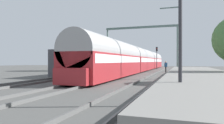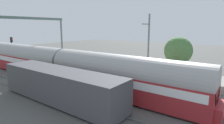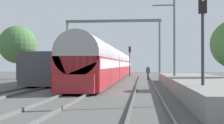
# 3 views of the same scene
# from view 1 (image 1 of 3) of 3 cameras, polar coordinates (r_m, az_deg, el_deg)

# --- Properties ---
(ground) EXTENTS (120.00, 120.00, 0.00)m
(ground) POSITION_cam_1_polar(r_m,az_deg,el_deg) (16.43, -5.66, -5.72)
(ground) COLOR #51504E
(track_far_west) EXTENTS (1.52, 60.00, 0.16)m
(track_far_west) POSITION_cam_1_polar(r_m,az_deg,el_deg) (18.53, -17.63, -4.81)
(track_far_west) COLOR #5A5A59
(track_far_west) RESTS_ON ground
(track_west) EXTENTS (1.52, 60.00, 0.16)m
(track_west) POSITION_cam_1_polar(r_m,az_deg,el_deg) (16.42, -5.66, -5.45)
(track_west) COLOR #5A5A59
(track_west) RESTS_ON ground
(track_east) EXTENTS (1.52, 60.00, 0.16)m
(track_east) POSITION_cam_1_polar(r_m,az_deg,el_deg) (15.19, 9.01, -5.90)
(track_east) COLOR #5A5A59
(track_east) RESTS_ON ground
(platform) EXTENTS (4.40, 28.00, 0.90)m
(platform) POSITION_cam_1_polar(r_m,az_deg,el_deg) (16.99, 23.00, -4.02)
(platform) COLOR gray
(platform) RESTS_ON ground
(passenger_train) EXTENTS (2.93, 49.20, 3.82)m
(passenger_train) POSITION_cam_1_polar(r_m,az_deg,el_deg) (36.81, 8.07, 0.63)
(passenger_train) COLOR maroon
(passenger_train) RESTS_ON ground
(freight_car) EXTENTS (2.80, 13.00, 2.70)m
(freight_car) POSITION_cam_1_polar(r_m,az_deg,el_deg) (25.86, -6.38, -0.30)
(freight_car) COLOR #47474C
(freight_car) RESTS_ON ground
(person_crossing) EXTENTS (0.45, 0.35, 1.73)m
(person_crossing) POSITION_cam_1_polar(r_m,az_deg,el_deg) (31.75, 14.75, -1.01)
(person_crossing) COLOR black
(person_crossing) RESTS_ON ground
(railway_signal_near) EXTENTS (0.36, 0.30, 5.07)m
(railway_signal_near) POSITION_cam_1_polar(r_m,az_deg,el_deg) (8.32, 18.48, 10.96)
(railway_signal_near) COLOR #2D2D33
(railway_signal_near) RESTS_ON ground
(railway_signal_far) EXTENTS (0.36, 0.30, 4.72)m
(railway_signal_far) POSITION_cam_1_polar(r_m,az_deg,el_deg) (44.25, 12.36, 1.95)
(railway_signal_far) COLOR #2D2D33
(railway_signal_far) RESTS_ON ground
(catenary_gantry) EXTENTS (12.80, 0.28, 7.86)m
(catenary_gantry) POSITION_cam_1_polar(r_m,az_deg,el_deg) (36.62, 7.96, 6.41)
(catenary_gantry) COLOR slate
(catenary_gantry) RESTS_ON ground
(catenary_pole_east_mid) EXTENTS (1.90, 0.20, 8.00)m
(catenary_pole_east_mid) POSITION_cam_1_polar(r_m,az_deg,el_deg) (20.40, 18.14, 7.10)
(catenary_pole_east_mid) COLOR slate
(catenary_pole_east_mid) RESTS_ON ground
(tree_west_background) EXTENTS (4.70, 4.70, 6.68)m
(tree_west_background) POSITION_cam_1_polar(r_m,az_deg,el_deg) (36.56, -11.33, 4.32)
(tree_west_background) COLOR #4C3826
(tree_west_background) RESTS_ON ground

